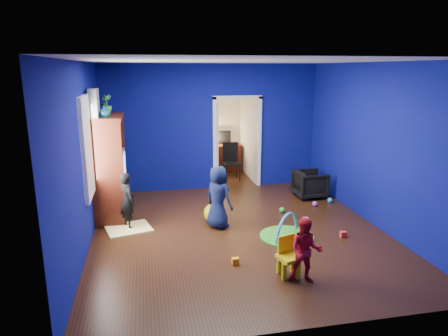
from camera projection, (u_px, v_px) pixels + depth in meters
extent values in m
cube|color=black|center=(239.00, 232.00, 6.99)|extent=(5.00, 5.50, 0.01)
cube|color=white|center=(241.00, 61.00, 6.28)|extent=(5.00, 5.50, 0.01)
cube|color=navy|center=(212.00, 128.00, 9.25)|extent=(5.00, 0.02, 2.90)
cube|color=navy|center=(304.00, 205.00, 4.02)|extent=(5.00, 0.02, 2.90)
cube|color=navy|center=(83.00, 158.00, 6.16)|extent=(0.02, 5.50, 2.90)
cube|color=navy|center=(376.00, 146.00, 7.12)|extent=(0.02, 5.50, 2.90)
imported|color=black|center=(310.00, 184.00, 8.83)|extent=(0.66, 0.64, 0.60)
imported|color=black|center=(127.00, 201.00, 7.07)|extent=(0.40, 0.44, 1.02)
imported|color=#0F1538|center=(218.00, 197.00, 7.08)|extent=(0.62, 0.66, 1.13)
imported|color=#B51B13|center=(306.00, 251.00, 5.26)|extent=(0.53, 0.47, 0.90)
imported|color=#0C4F66|center=(104.00, 112.00, 6.93)|extent=(0.22, 0.22, 0.20)
imported|color=#2F8236|center=(106.00, 104.00, 7.41)|extent=(0.26, 0.26, 0.36)
cube|color=#3B1009|center=(110.00, 168.00, 7.48)|extent=(0.58, 1.14, 1.96)
cube|color=silver|center=(112.00, 165.00, 7.48)|extent=(0.46, 0.70, 0.54)
cube|color=#F2E07A|center=(129.00, 229.00, 7.10)|extent=(0.88, 0.77, 0.03)
sphere|color=yellow|center=(213.00, 213.00, 7.40)|extent=(0.35, 0.35, 0.35)
cube|color=yellow|center=(289.00, 259.00, 5.47)|extent=(0.35, 0.35, 0.50)
cylinder|color=green|center=(287.00, 236.00, 6.79)|extent=(0.91, 0.91, 0.02)
torus|color=#3F8CD8|center=(287.00, 236.00, 6.79)|extent=(0.62, 0.61, 0.82)
cube|color=white|center=(86.00, 147.00, 6.47)|extent=(0.03, 0.95, 1.55)
cube|color=slate|center=(98.00, 157.00, 7.09)|extent=(0.14, 0.42, 2.40)
cube|color=white|center=(237.00, 144.00, 9.46)|extent=(1.16, 0.10, 2.10)
cube|color=#3D140A|center=(224.00, 158.00, 11.06)|extent=(0.88, 0.44, 0.75)
cube|color=black|center=(224.00, 137.00, 11.04)|extent=(0.40, 0.05, 0.32)
sphere|color=#FFD88C|center=(214.00, 138.00, 10.93)|extent=(0.14, 0.14, 0.14)
cube|color=black|center=(232.00, 163.00, 10.13)|extent=(0.40, 0.40, 0.92)
cube|color=white|center=(224.00, 98.00, 10.77)|extent=(0.88, 0.24, 0.04)
cube|color=red|center=(343.00, 234.00, 6.77)|extent=(0.10, 0.08, 0.10)
sphere|color=#269BDA|center=(330.00, 200.00, 8.52)|extent=(0.11, 0.11, 0.11)
cube|color=orange|center=(236.00, 261.00, 5.83)|extent=(0.10, 0.08, 0.10)
sphere|color=green|center=(282.00, 210.00, 7.93)|extent=(0.11, 0.11, 0.11)
cube|color=#D650BD|center=(306.00, 220.00, 7.40)|extent=(0.10, 0.08, 0.10)
sphere|color=#B445B8|center=(315.00, 204.00, 8.29)|extent=(0.11, 0.11, 0.11)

